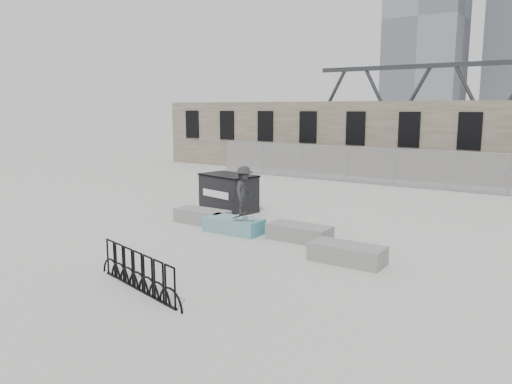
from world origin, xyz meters
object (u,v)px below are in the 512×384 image
Objects in this scene: planter_offset at (347,253)px; dumpster at (229,193)px; bike_rack at (138,272)px; skateboarder at (244,190)px; planter_center_right at (299,232)px; planter_center_left at (234,225)px; planter_far_left at (202,216)px.

dumpster is (-6.74, 3.71, 0.48)m from planter_offset.
bike_rack is at bearing -54.01° from dumpster.
planter_center_right is at bearing -88.14° from skateboarder.
bike_rack is at bearing 172.47° from skateboarder.
planter_center_left and planter_offset have the same top height.
planter_far_left is 6.42m from planter_offset.
planter_far_left is at bearing 117.34° from bike_rack.
dumpster reaches higher than planter_offset.
planter_far_left is at bearing 164.54° from planter_center_left.
planter_far_left is 1.00× the size of planter_offset.
planter_center_right is 5.95m from bike_rack.
dumpster is at bearing 129.35° from planter_center_left.
dumpster is (-2.26, 2.75, 0.48)m from planter_center_left.
planter_center_left is 5.69m from bike_rack.
planter_center_right is at bearing 149.22° from planter_offset.
planter_center_left is 1.00× the size of planter_center_right.
bike_rack is (-3.14, -4.57, 0.17)m from planter_offset.
planter_center_left is 4.58m from planter_offset.
bike_rack is at bearing -62.66° from planter_far_left.
dumpster reaches higher than planter_far_left.
dumpster is at bearing 151.14° from planter_offset.
skateboarder is (-1.73, -0.55, 1.25)m from planter_center_right.
bike_rack is (3.60, -8.28, -0.31)m from dumpster.
planter_center_right is 1.16× the size of skateboarder.
planter_center_right is 2.53m from planter_offset.
skateboarder reaches higher than planter_far_left.
skateboarder is (-3.90, 0.74, 1.25)m from planter_offset.
skateboarder is (0.57, -0.22, 1.25)m from planter_center_left.
planter_offset is 7.71m from dumpster.
dumpster is (-4.57, 2.42, 0.48)m from planter_center_right.
planter_offset is at bearing -12.07° from planter_center_left.
planter_far_left and planter_center_left have the same top height.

